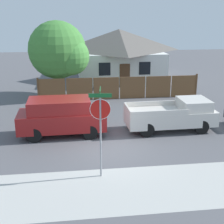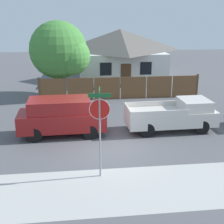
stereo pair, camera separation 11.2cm
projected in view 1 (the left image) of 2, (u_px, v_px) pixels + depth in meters
ground_plane at (110, 149)px, 14.82m from camera, size 80.00×80.00×0.00m
sidewalk_strip at (121, 189)px, 11.41m from camera, size 36.00×3.20×0.01m
wooden_fence at (120, 88)px, 23.23m from camera, size 12.01×0.12×1.75m
house at (119, 53)px, 29.92m from camera, size 8.40×7.67×4.73m
oak_tree at (60, 51)px, 23.25m from camera, size 4.53×4.32×5.68m
red_suv at (61, 116)px, 16.21m from camera, size 4.53×2.01×1.96m
orange_pickup at (173, 115)px, 17.00m from camera, size 4.85×2.00×1.70m
stop_sign at (100, 118)px, 11.61m from camera, size 0.85×0.77×3.54m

